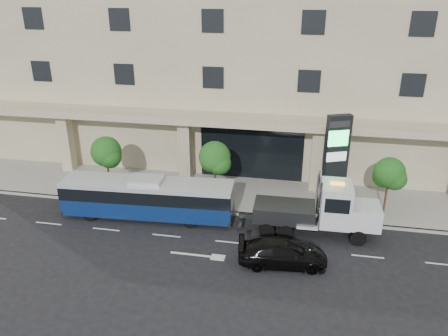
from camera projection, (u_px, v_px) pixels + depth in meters
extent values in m
plane|color=black|center=(234.00, 230.00, 27.66)|extent=(120.00, 120.00, 0.00)
cube|color=gray|center=(245.00, 194.00, 32.16)|extent=(120.00, 6.00, 0.15)
cube|color=gray|center=(239.00, 214.00, 29.44)|extent=(120.00, 0.30, 0.15)
cube|color=tan|center=(265.00, 39.00, 37.84)|extent=(60.00, 15.00, 20.00)
cube|color=tan|center=(250.00, 121.00, 31.81)|extent=(60.00, 2.80, 0.50)
cube|color=black|center=(251.00, 154.00, 34.05)|extent=(8.00, 0.12, 4.00)
cube|color=tan|center=(66.00, 142.00, 35.42)|extent=(0.90, 0.90, 4.90)
cube|color=tan|center=(185.00, 150.00, 33.68)|extent=(0.90, 0.90, 4.90)
cube|color=tan|center=(317.00, 158.00, 31.95)|extent=(0.90, 0.90, 4.90)
cylinder|color=#422B19|center=(109.00, 173.00, 32.06)|extent=(0.14, 0.14, 2.80)
sphere|color=#133F12|center=(106.00, 151.00, 31.39)|extent=(2.20, 2.20, 2.20)
sphere|color=#133F12|center=(110.00, 157.00, 31.27)|extent=(1.65, 1.65, 1.65)
sphere|color=#133F12|center=(104.00, 155.00, 31.78)|extent=(1.54, 1.54, 1.54)
cylinder|color=#422B19|center=(215.00, 181.00, 30.64)|extent=(0.14, 0.14, 2.94)
sphere|color=#133F12|center=(215.00, 157.00, 29.94)|extent=(2.20, 2.20, 2.20)
sphere|color=#133F12|center=(219.00, 163.00, 29.83)|extent=(1.65, 1.65, 1.65)
sphere|color=#133F12|center=(211.00, 161.00, 30.34)|extent=(1.54, 1.54, 1.54)
cylinder|color=#422B19|center=(386.00, 196.00, 28.69)|extent=(0.14, 0.14, 2.73)
sphere|color=#133F12|center=(389.00, 173.00, 28.04)|extent=(2.00, 2.00, 2.00)
sphere|color=#133F12|center=(395.00, 179.00, 27.92)|extent=(1.50, 1.50, 1.50)
sphere|color=#133F12|center=(383.00, 177.00, 28.42)|extent=(1.40, 1.40, 1.40)
cylinder|color=black|center=(89.00, 214.00, 28.60)|extent=(0.95, 0.33, 0.93)
cylinder|color=black|center=(101.00, 200.00, 30.39)|extent=(0.95, 0.33, 0.93)
cylinder|color=black|center=(190.00, 221.00, 27.76)|extent=(0.95, 0.33, 0.93)
cylinder|color=black|center=(196.00, 207.00, 29.56)|extent=(0.95, 0.33, 0.93)
cube|color=navy|center=(148.00, 205.00, 28.87)|extent=(11.32, 2.94, 1.12)
cube|color=black|center=(147.00, 192.00, 28.49)|extent=(11.33, 2.98, 0.84)
cube|color=silver|center=(147.00, 184.00, 28.27)|extent=(11.32, 2.94, 0.28)
cube|color=silver|center=(147.00, 180.00, 28.16)|extent=(2.13, 1.60, 0.28)
cube|color=#2D3033|center=(70.00, 206.00, 29.74)|extent=(0.27, 2.34, 0.28)
cube|color=#2D3033|center=(232.00, 217.00, 28.36)|extent=(0.27, 2.34, 0.28)
cube|color=#2D3033|center=(315.00, 223.00, 26.99)|extent=(7.57, 1.03, 0.36)
cube|color=silver|center=(365.00, 215.00, 26.21)|extent=(1.82, 2.08, 1.33)
cube|color=silver|center=(380.00, 216.00, 26.07)|extent=(0.11, 1.78, 1.07)
cube|color=silver|center=(335.00, 204.00, 26.25)|extent=(1.82, 2.26, 2.58)
cube|color=black|center=(351.00, 199.00, 25.96)|extent=(0.14, 1.96, 1.07)
cylinder|color=silver|center=(320.00, 207.00, 25.43)|extent=(0.16, 0.16, 3.02)
cylinder|color=silver|center=(319.00, 192.00, 27.20)|extent=(0.16, 0.16, 3.02)
cube|color=#2D3033|center=(284.00, 211.00, 27.03)|extent=(3.77, 2.20, 0.98)
cube|color=#2D3033|center=(250.00, 216.00, 27.57)|extent=(1.43, 0.28, 0.20)
cube|color=#2D3033|center=(241.00, 220.00, 27.79)|extent=(0.25, 1.60, 0.16)
cube|color=orange|center=(338.00, 184.00, 25.73)|extent=(0.81, 0.33, 0.12)
cylinder|color=black|center=(358.00, 238.00, 25.83)|extent=(0.98, 0.30, 0.98)
cylinder|color=black|center=(355.00, 222.00, 27.53)|extent=(0.98, 0.30, 0.98)
cylinder|color=black|center=(286.00, 232.00, 26.50)|extent=(0.98, 0.30, 0.98)
cylinder|color=black|center=(287.00, 217.00, 28.19)|extent=(0.98, 0.30, 0.98)
cylinder|color=black|center=(267.00, 230.00, 26.68)|extent=(0.98, 0.30, 0.98)
cylinder|color=black|center=(269.00, 215.00, 28.37)|extent=(0.98, 0.30, 0.98)
imported|color=black|center=(283.00, 253.00, 24.00)|extent=(5.09, 2.54, 1.42)
cube|color=black|center=(336.00, 161.00, 29.44)|extent=(1.69, 1.11, 6.42)
cube|color=#27EF66|center=(338.00, 138.00, 28.50)|extent=(1.31, 0.59, 1.07)
cube|color=silver|center=(336.00, 157.00, 29.00)|extent=(1.31, 0.59, 0.64)
cube|color=#262628|center=(340.00, 124.00, 28.13)|extent=(1.31, 0.59, 0.43)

